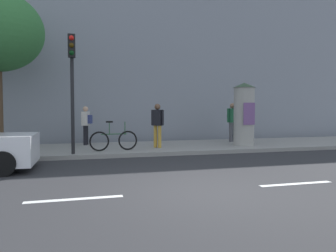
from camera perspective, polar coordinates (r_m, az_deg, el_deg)
name	(u,v)px	position (r m, az deg, el deg)	size (l,w,h in m)	color
ground_plane	(196,191)	(7.04, 4.72, -10.96)	(80.00, 80.00, 0.00)	#2B2B2D
sidewalk_curb	(136,148)	(13.71, -5.43, -3.80)	(36.00, 4.00, 0.15)	gray
lane_markings	(196,191)	(7.03, 4.72, -10.93)	(25.80, 0.16, 0.01)	silver
building_backdrop	(120,36)	(18.97, -8.24, 14.99)	(36.00, 5.00, 11.29)	gray
traffic_light	(72,74)	(11.70, -16.03, 8.54)	(0.24, 0.45, 3.98)	black
poster_column	(244,114)	(14.39, 12.81, 2.07)	(0.94, 0.94, 2.62)	#9E9B93
pedestrian_with_bag	(157,122)	(13.18, -1.81, 0.70)	(0.45, 0.46, 1.73)	#B78C33
pedestrian_near_pole	(86,122)	(14.59, -13.76, 0.70)	(0.47, 0.64, 1.63)	black
pedestrian_in_red_top	(232,119)	(15.70, 10.90, 1.20)	(0.60, 0.38, 1.79)	#4C4C51
bicycle_leaning	(114,140)	(12.42, -9.22, -2.38)	(1.77, 0.21, 1.09)	black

